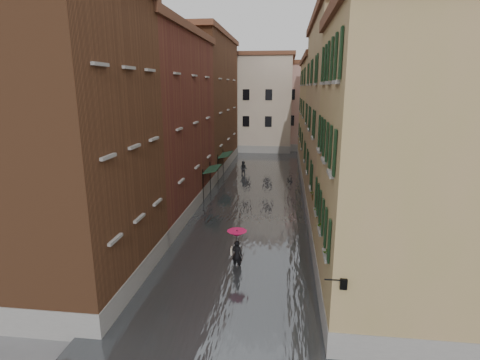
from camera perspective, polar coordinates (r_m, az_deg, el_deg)
The scene contains 16 objects.
ground at distance 19.39m, azimuth -0.95°, elevation -13.74°, with size 120.00×120.00×0.00m, color #5F5F62.
floodwater at distance 31.38m, azimuth 2.34°, elevation -2.52°, with size 10.00×60.00×0.20m, color #4C4F54.
building_left_near at distance 17.88m, azimuth -24.90°, elevation 4.57°, with size 6.00×8.00×13.00m, color brown.
building_left_mid at distance 27.78m, azimuth -12.93°, elevation 7.93°, with size 6.00×14.00×12.50m, color brown.
building_left_far at distance 42.10m, azimuth -6.01°, elevation 11.19°, with size 6.00×16.00×14.00m, color brown.
building_right_near at distance 16.02m, azimuth 23.52°, elevation 1.01°, with size 6.00×8.00×11.50m, color #9B8950.
building_right_mid at distance 26.51m, azimuth 17.14°, elevation 7.93°, with size 6.00×14.00×13.00m, color #9E8B60.
building_right_far at distance 41.37m, azimuth 13.55°, elevation 9.10°, with size 6.00×16.00×11.50m, color #9B8950.
building_end_cream at distance 55.31m, azimuth 1.44°, elevation 11.41°, with size 12.00×9.00×13.00m, color beige.
building_end_pink at distance 57.18m, azimuth 10.81°, elevation 10.75°, with size 10.00×9.00×12.00m, color tan.
awning_near at distance 30.54m, azimuth -4.27°, elevation 1.57°, with size 1.09×2.88×2.80m.
awning_far at distance 36.89m, azimuth -2.28°, elevation 3.78°, with size 1.09×3.13×2.80m.
wall_lantern at distance 12.68m, azimuth 15.39°, elevation -14.92°, with size 0.71×0.22×0.35m.
window_planters at distance 17.31m, azimuth 12.37°, elevation -4.92°, with size 0.59×8.53×0.84m.
pedestrian_main at distance 19.08m, azimuth -0.48°, elevation -9.84°, with size 1.02×1.02×2.06m.
pedestrian_far at distance 38.60m, azimuth 0.54°, elevation 1.71°, with size 0.77×0.60×1.59m, color black.
Camera 1 is at (2.41, -16.99, 9.04)m, focal length 28.00 mm.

